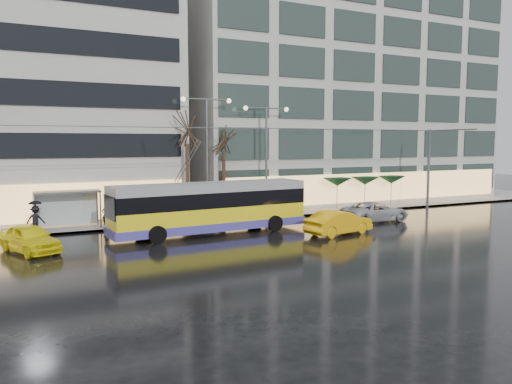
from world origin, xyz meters
TOP-DOWN VIEW (x-y plane):
  - ground at (0.00, 0.00)m, footprint 140.00×140.00m
  - sidewalk at (2.00, 14.00)m, footprint 80.00×10.00m
  - kerb at (2.00, 9.05)m, footprint 80.00×0.10m
  - building_right at (19.00, 19.00)m, footprint 32.00×14.00m
  - trolleybus at (0.13, 5.21)m, footprint 13.01×5.28m
  - catenary at (1.00, 7.94)m, footprint 42.24×5.12m
  - bus_shelter at (-8.38, 10.69)m, footprint 4.20×1.60m
  - street_lamp_near at (2.00, 10.80)m, footprint 3.96×0.36m
  - street_lamp_far at (7.00, 10.80)m, footprint 3.96×0.36m
  - tree_a at (0.50, 11.00)m, footprint 3.20×3.20m
  - tree_b at (3.50, 11.20)m, footprint 3.20×3.20m
  - parasol_a at (14.00, 11.00)m, footprint 2.50×2.50m
  - parasol_b at (17.00, 11.00)m, footprint 2.50×2.50m
  - parasol_c at (20.00, 11.00)m, footprint 2.50×2.50m
  - taxi_a at (-10.51, 4.32)m, footprint 3.38×4.78m
  - taxi_b at (7.38, 1.38)m, footprint 4.97×2.57m
  - sedan_silver at (12.91, 4.58)m, footprint 5.26×2.43m
  - pedestrian_a at (-5.51, 10.75)m, footprint 1.08×1.09m
  - pedestrian_b at (-3.71, 12.24)m, footprint 0.98×0.82m
  - pedestrian_c at (-10.02, 9.40)m, footprint 1.29×1.03m

SIDE VIEW (x-z plane):
  - ground at x=0.00m, z-range 0.00..0.00m
  - sidewalk at x=2.00m, z-range 0.00..0.15m
  - kerb at x=2.00m, z-range 0.00..0.15m
  - sedan_silver at x=12.91m, z-range 0.00..1.46m
  - taxi_a at x=-10.51m, z-range 0.00..1.51m
  - taxi_b at x=7.38m, z-range 0.00..1.56m
  - pedestrian_b at x=-3.71m, z-range 0.15..1.96m
  - pedestrian_c at x=-10.02m, z-range 0.21..2.32m
  - trolleybus at x=0.13m, z-range -1.37..4.59m
  - pedestrian_a at x=-5.51m, z-range 0.54..2.73m
  - bus_shelter at x=-8.38m, z-range 0.71..3.22m
  - parasol_a at x=14.00m, z-range 1.12..3.77m
  - parasol_b at x=17.00m, z-range 1.12..3.77m
  - parasol_c at x=20.00m, z-range 1.12..3.77m
  - catenary at x=1.00m, z-range 0.75..7.75m
  - street_lamp_far at x=7.00m, z-range 1.45..9.98m
  - street_lamp_near at x=2.00m, z-range 1.48..10.51m
  - tree_b at x=3.50m, z-range 2.55..10.25m
  - tree_a at x=0.50m, z-range 2.89..11.29m
  - building_right at x=19.00m, z-range 0.15..25.15m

